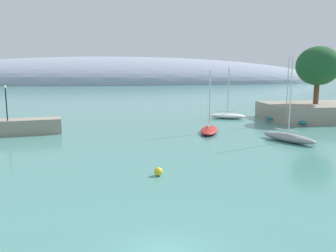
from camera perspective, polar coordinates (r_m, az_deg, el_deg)
shore_outcrop at (r=64.32m, az=22.55°, el=2.17°), size 15.60×12.15×2.78m
tree_clump_shore at (r=63.46m, az=23.39°, el=9.02°), size 7.13×7.13×9.56m
distant_ridge at (r=219.42m, az=-9.19°, el=6.99°), size 275.37×77.03×31.89m
sailboat_grey_near_shore at (r=44.01m, az=19.11°, el=-1.72°), size 4.85×7.27×10.01m
sailboat_white_mid_mooring at (r=62.07m, az=9.73°, el=1.74°), size 6.62×4.52×8.92m
sailboat_teal_outer_mooring at (r=58.65m, az=18.72°, el=0.98°), size 5.16×8.10×10.51m
sailboat_red_end_of_line at (r=47.82m, az=6.77°, el=-0.56°), size 4.23×7.15×8.42m
mooring_buoy_yellow at (r=28.64m, az=-1.59°, el=-7.48°), size 0.71×0.71×0.71m
harbor_lamp_post at (r=49.11m, az=-25.02°, el=4.00°), size 0.36×0.36×4.54m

